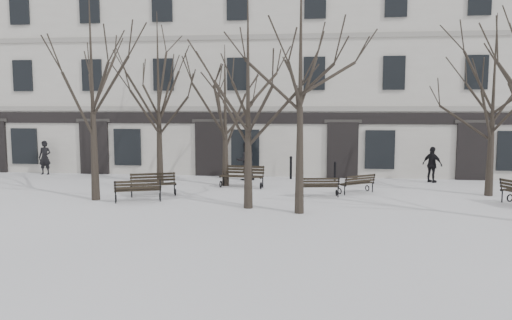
% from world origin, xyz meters
% --- Properties ---
extents(ground, '(100.00, 100.00, 0.00)m').
position_xyz_m(ground, '(0.00, 0.00, 0.00)').
color(ground, white).
rests_on(ground, ground).
extents(building, '(40.40, 10.20, 11.40)m').
position_xyz_m(building, '(0.00, 12.96, 5.52)').
color(building, beige).
rests_on(building, ground).
extents(tree_0, '(5.80, 5.80, 8.29)m').
position_xyz_m(tree_0, '(-6.60, 0.55, 5.18)').
color(tree_0, black).
rests_on(tree_0, ground).
extents(tree_1, '(5.53, 5.53, 7.90)m').
position_xyz_m(tree_1, '(-0.34, -0.34, 4.94)').
color(tree_1, black).
rests_on(tree_1, ground).
extents(tree_2, '(6.15, 6.15, 8.78)m').
position_xyz_m(tree_2, '(1.55, -1.01, 5.49)').
color(tree_2, black).
rests_on(tree_2, ground).
extents(tree_4, '(5.67, 5.67, 8.10)m').
position_xyz_m(tree_4, '(-5.29, 4.79, 5.06)').
color(tree_4, black).
rests_on(tree_4, ground).
extents(tree_5, '(4.57, 4.57, 6.53)m').
position_xyz_m(tree_5, '(-2.09, 4.69, 4.08)').
color(tree_5, black).
rests_on(tree_5, ground).
extents(tree_6, '(5.22, 5.22, 7.46)m').
position_xyz_m(tree_6, '(9.31, 3.36, 4.66)').
color(tree_6, black).
rests_on(tree_6, ground).
extents(bench_0, '(1.96, 1.31, 0.94)m').
position_xyz_m(bench_0, '(-4.62, 1.74, 0.51)').
color(bench_0, black).
rests_on(bench_0, ground).
extents(bench_1, '(1.87, 1.21, 0.90)m').
position_xyz_m(bench_1, '(-4.76, 0.30, 0.49)').
color(bench_1, black).
rests_on(bench_1, ground).
extents(bench_2, '(1.74, 0.84, 0.85)m').
position_xyz_m(bench_2, '(2.23, 2.20, 0.46)').
color(bench_2, black).
rests_on(bench_2, ground).
extents(bench_3, '(2.06, 0.94, 1.01)m').
position_xyz_m(bench_3, '(-1.24, 4.29, 0.55)').
color(bench_3, black).
rests_on(bench_3, ground).
extents(bench_4, '(1.64, 1.43, 0.83)m').
position_xyz_m(bench_4, '(3.89, 3.28, 0.45)').
color(bench_4, black).
rests_on(bench_4, ground).
extents(bollard_a, '(0.15, 0.15, 1.18)m').
position_xyz_m(bollard_a, '(0.86, 7.20, 0.63)').
color(bollard_a, black).
rests_on(bollard_a, ground).
extents(bollard_b, '(0.13, 0.13, 1.00)m').
position_xyz_m(bollard_b, '(3.07, 6.48, 0.54)').
color(bollard_b, black).
rests_on(bollard_b, ground).
extents(pedestrian_a, '(0.69, 0.46, 1.85)m').
position_xyz_m(pedestrian_a, '(-12.61, 7.40, 0.00)').
color(pedestrian_a, black).
rests_on(pedestrian_a, ground).
extents(pedestrian_b, '(1.14, 1.03, 1.93)m').
position_xyz_m(pedestrian_b, '(-1.39, 6.59, 0.00)').
color(pedestrian_b, black).
rests_on(pedestrian_b, ground).
extents(pedestrian_c, '(1.05, 1.02, 1.76)m').
position_xyz_m(pedestrian_c, '(7.79, 6.83, 0.00)').
color(pedestrian_c, black).
rests_on(pedestrian_c, ground).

